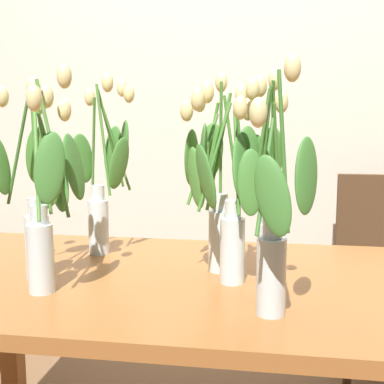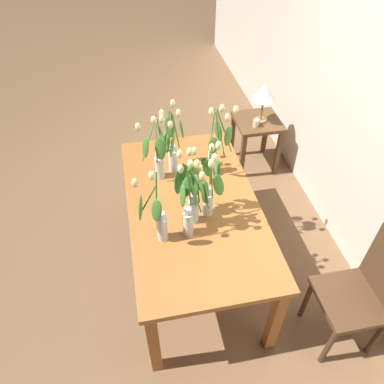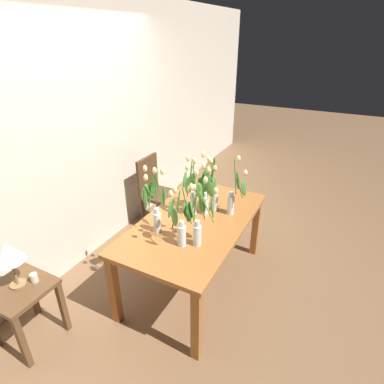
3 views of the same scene
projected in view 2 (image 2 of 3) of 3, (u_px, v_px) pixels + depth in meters
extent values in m
plane|color=brown|center=(193.00, 266.00, 3.04)|extent=(18.00, 18.00, 0.00)
cube|color=#A3602D|center=(193.00, 205.00, 2.55)|extent=(1.60, 0.90, 0.04)
cube|color=#A3602D|center=(134.00, 182.00, 3.27)|extent=(0.07, 0.07, 0.70)
cube|color=#A3602D|center=(154.00, 342.00, 2.22)|extent=(0.07, 0.07, 0.70)
cube|color=#A3602D|center=(219.00, 172.00, 3.38)|extent=(0.07, 0.07, 0.70)
cube|color=#A3602D|center=(275.00, 319.00, 2.33)|extent=(0.07, 0.07, 0.70)
cylinder|color=silver|center=(160.00, 167.00, 2.68)|extent=(0.07, 0.07, 0.18)
cylinder|color=silver|center=(159.00, 155.00, 2.60)|extent=(0.04, 0.04, 0.05)
cylinder|color=silver|center=(160.00, 170.00, 2.70)|extent=(0.06, 0.06, 0.11)
cylinder|color=#56933D|center=(148.00, 142.00, 2.47)|extent=(0.06, 0.12, 0.27)
ellipsoid|color=#F4E093|center=(138.00, 127.00, 2.34)|extent=(0.04, 0.04, 0.06)
ellipsoid|color=#427F33|center=(145.00, 148.00, 2.44)|extent=(0.08, 0.07, 0.18)
cylinder|color=#56933D|center=(156.00, 139.00, 2.44)|extent=(0.09, 0.03, 0.34)
ellipsoid|color=#F4E093|center=(154.00, 120.00, 2.29)|extent=(0.04, 0.04, 0.06)
ellipsoid|color=#427F33|center=(160.00, 149.00, 2.45)|extent=(0.07, 0.07, 0.17)
cylinder|color=#56933D|center=(165.00, 141.00, 2.50)|extent=(0.04, 0.09, 0.26)
ellipsoid|color=#F4E093|center=(170.00, 125.00, 2.40)|extent=(0.04, 0.04, 0.06)
ellipsoid|color=#427F33|center=(172.00, 146.00, 2.55)|extent=(0.10, 0.07, 0.18)
cylinder|color=#56933D|center=(161.00, 138.00, 2.49)|extent=(0.02, 0.04, 0.30)
ellipsoid|color=#F4E093|center=(162.00, 119.00, 2.39)|extent=(0.04, 0.04, 0.06)
ellipsoid|color=#427F33|center=(168.00, 144.00, 2.55)|extent=(0.10, 0.05, 0.18)
cylinder|color=silver|center=(173.00, 160.00, 2.73)|extent=(0.07, 0.07, 0.18)
cylinder|color=silver|center=(172.00, 148.00, 2.66)|extent=(0.04, 0.04, 0.05)
cylinder|color=silver|center=(173.00, 163.00, 2.76)|extent=(0.06, 0.06, 0.11)
cylinder|color=#3D752D|center=(176.00, 131.00, 2.56)|extent=(0.01, 0.05, 0.29)
ellipsoid|color=#F4E093|center=(178.00, 113.00, 2.47)|extent=(0.04, 0.04, 0.06)
ellipsoid|color=#4C8E38|center=(181.00, 129.00, 2.59)|extent=(0.09, 0.04, 0.18)
cylinder|color=#3D752D|center=(167.00, 132.00, 2.53)|extent=(0.04, 0.07, 0.32)
ellipsoid|color=#F4E093|center=(162.00, 114.00, 2.40)|extent=(0.04, 0.04, 0.06)
ellipsoid|color=#4C8E38|center=(165.00, 143.00, 2.53)|extent=(0.08, 0.08, 0.17)
cylinder|color=#3D752D|center=(173.00, 126.00, 2.59)|extent=(0.10, 0.04, 0.30)
ellipsoid|color=#F4E093|center=(173.00, 103.00, 2.52)|extent=(0.04, 0.04, 0.06)
ellipsoid|color=#4C8E38|center=(170.00, 127.00, 2.65)|extent=(0.06, 0.09, 0.18)
cylinder|color=silver|center=(212.00, 162.00, 2.72)|extent=(0.07, 0.07, 0.18)
cylinder|color=silver|center=(213.00, 150.00, 2.64)|extent=(0.04, 0.04, 0.05)
cylinder|color=silver|center=(212.00, 165.00, 2.74)|extent=(0.06, 0.06, 0.11)
cylinder|color=#478433|center=(224.00, 131.00, 2.51)|extent=(0.05, 0.12, 0.33)
ellipsoid|color=#F4E093|center=(236.00, 110.00, 2.38)|extent=(0.04, 0.04, 0.06)
ellipsoid|color=#427F33|center=(230.00, 134.00, 2.55)|extent=(0.10, 0.06, 0.18)
cylinder|color=#478433|center=(218.00, 130.00, 2.55)|extent=(0.04, 0.06, 0.31)
ellipsoid|color=#F4E093|center=(222.00, 108.00, 2.46)|extent=(0.04, 0.04, 0.06)
ellipsoid|color=#427F33|center=(218.00, 131.00, 2.62)|extent=(0.08, 0.08, 0.18)
cylinder|color=#478433|center=(220.00, 135.00, 2.50)|extent=(0.09, 0.06, 0.32)
ellipsoid|color=#F4E093|center=(228.00, 117.00, 2.36)|extent=(0.04, 0.04, 0.06)
ellipsoid|color=#427F33|center=(228.00, 137.00, 2.50)|extent=(0.07, 0.08, 0.18)
cylinder|color=#478433|center=(212.00, 132.00, 2.49)|extent=(0.06, 0.04, 0.35)
ellipsoid|color=#F4E093|center=(211.00, 112.00, 2.35)|extent=(0.04, 0.04, 0.06)
ellipsoid|color=#427F33|center=(213.00, 146.00, 2.51)|extent=(0.09, 0.07, 0.18)
cylinder|color=silver|center=(208.00, 204.00, 2.40)|extent=(0.07, 0.07, 0.18)
cylinder|color=silver|center=(208.00, 191.00, 2.32)|extent=(0.04, 0.04, 0.05)
cylinder|color=silver|center=(208.00, 207.00, 2.42)|extent=(0.06, 0.06, 0.11)
cylinder|color=#478433|center=(210.00, 170.00, 2.25)|extent=(0.07, 0.03, 0.29)
ellipsoid|color=#F4E093|center=(212.00, 148.00, 2.17)|extent=(0.04, 0.04, 0.06)
ellipsoid|color=#4C8E38|center=(207.00, 167.00, 2.30)|extent=(0.05, 0.10, 0.18)
cylinder|color=#478433|center=(200.00, 172.00, 2.26)|extent=(0.08, 0.08, 0.25)
ellipsoid|color=#F4E093|center=(193.00, 151.00, 2.19)|extent=(0.04, 0.04, 0.06)
ellipsoid|color=#4C8E38|center=(192.00, 178.00, 2.29)|extent=(0.09, 0.08, 0.18)
cylinder|color=#478433|center=(211.00, 176.00, 2.20)|extent=(0.06, 0.02, 0.31)
ellipsoid|color=#F4E093|center=(214.00, 158.00, 2.07)|extent=(0.04, 0.04, 0.06)
ellipsoid|color=#4C8E38|center=(218.00, 185.00, 2.21)|extent=(0.05, 0.11, 0.18)
cylinder|color=#478433|center=(214.00, 170.00, 2.21)|extent=(0.01, 0.05, 0.35)
ellipsoid|color=#F4E093|center=(218.00, 145.00, 2.09)|extent=(0.04, 0.04, 0.06)
ellipsoid|color=#4C8E38|center=(218.00, 169.00, 2.26)|extent=(0.09, 0.04, 0.18)
cylinder|color=silver|center=(188.00, 224.00, 2.28)|extent=(0.07, 0.07, 0.18)
cylinder|color=silver|center=(188.00, 211.00, 2.20)|extent=(0.04, 0.04, 0.05)
cylinder|color=silver|center=(188.00, 227.00, 2.30)|extent=(0.06, 0.06, 0.11)
cylinder|color=#478433|center=(195.00, 195.00, 2.10)|extent=(0.03, 0.08, 0.29)
ellipsoid|color=#F4E093|center=(202.00, 176.00, 1.99)|extent=(0.04, 0.04, 0.06)
ellipsoid|color=#427F33|center=(203.00, 192.00, 2.12)|extent=(0.09, 0.07, 0.18)
cylinder|color=#478433|center=(189.00, 188.00, 2.11)|extent=(0.05, 0.03, 0.32)
ellipsoid|color=#F4E093|center=(191.00, 164.00, 2.02)|extent=(0.04, 0.04, 0.06)
ellipsoid|color=#427F33|center=(187.00, 187.00, 2.17)|extent=(0.06, 0.12, 0.18)
cylinder|color=#478433|center=(200.00, 189.00, 2.09)|extent=(0.01, 0.12, 0.34)
ellipsoid|color=#F4E093|center=(211.00, 164.00, 1.97)|extent=(0.04, 0.04, 0.06)
ellipsoid|color=#427F33|center=(206.00, 191.00, 2.15)|extent=(0.11, 0.05, 0.18)
cylinder|color=#478433|center=(193.00, 189.00, 2.10)|extent=(0.04, 0.06, 0.33)
ellipsoid|color=#F4E093|center=(197.00, 164.00, 2.00)|extent=(0.04, 0.04, 0.06)
ellipsoid|color=#427F33|center=(195.00, 186.00, 2.15)|extent=(0.07, 0.07, 0.17)
cylinder|color=silver|center=(193.00, 211.00, 2.36)|extent=(0.07, 0.07, 0.18)
cylinder|color=silver|center=(193.00, 198.00, 2.28)|extent=(0.04, 0.04, 0.05)
cylinder|color=silver|center=(193.00, 214.00, 2.38)|extent=(0.06, 0.06, 0.11)
cylinder|color=#478433|center=(187.00, 185.00, 2.17)|extent=(0.03, 0.08, 0.27)
ellipsoid|color=#F4E093|center=(181.00, 169.00, 2.06)|extent=(0.04, 0.04, 0.06)
ellipsoid|color=#427F33|center=(183.00, 196.00, 2.17)|extent=(0.08, 0.05, 0.17)
cylinder|color=#478433|center=(197.00, 185.00, 2.17)|extent=(0.04, 0.03, 0.27)
ellipsoid|color=#F4E093|center=(200.00, 168.00, 2.07)|extent=(0.04, 0.04, 0.06)
ellipsoid|color=#427F33|center=(205.00, 192.00, 2.21)|extent=(0.07, 0.08, 0.17)
cylinder|color=#478433|center=(186.00, 177.00, 2.21)|extent=(0.08, 0.07, 0.28)
ellipsoid|color=#F4E093|center=(180.00, 154.00, 2.13)|extent=(0.04, 0.04, 0.06)
ellipsoid|color=#427F33|center=(178.00, 182.00, 2.24)|extent=(0.10, 0.08, 0.18)
cylinder|color=#478433|center=(191.00, 176.00, 2.20)|extent=(0.07, 0.02, 0.31)
ellipsoid|color=#F4E093|center=(190.00, 152.00, 2.11)|extent=(0.04, 0.04, 0.06)
ellipsoid|color=#427F33|center=(185.00, 173.00, 2.22)|extent=(0.04, 0.11, 0.18)
cylinder|color=silver|center=(162.00, 228.00, 2.25)|extent=(0.07, 0.07, 0.18)
cylinder|color=silver|center=(161.00, 216.00, 2.17)|extent=(0.04, 0.04, 0.05)
cylinder|color=silver|center=(162.00, 232.00, 2.27)|extent=(0.06, 0.06, 0.11)
cylinder|color=#3D752D|center=(156.00, 198.00, 2.03)|extent=(0.04, 0.04, 0.35)
ellipsoid|color=#F4E093|center=(152.00, 176.00, 1.90)|extent=(0.04, 0.04, 0.06)
ellipsoid|color=#427F33|center=(157.00, 211.00, 2.03)|extent=(0.06, 0.09, 0.18)
cylinder|color=#3D752D|center=(148.00, 200.00, 2.09)|extent=(0.04, 0.12, 0.24)
ellipsoid|color=#F4E093|center=(135.00, 183.00, 2.00)|extent=(0.04, 0.04, 0.06)
ellipsoid|color=#427F33|center=(140.00, 208.00, 2.09)|extent=(0.11, 0.06, 0.18)
cube|color=#4C331E|center=(350.00, 299.00, 2.32)|extent=(0.40, 0.40, 0.04)
cylinder|color=#4C331E|center=(328.00, 346.00, 2.34)|extent=(0.04, 0.04, 0.43)
cylinder|color=#4C331E|center=(306.00, 299.00, 2.58)|extent=(0.04, 0.04, 0.43)
cylinder|color=#4C331E|center=(377.00, 337.00, 2.38)|extent=(0.04, 0.04, 0.43)
cylinder|color=#4C331E|center=(351.00, 291.00, 2.62)|extent=(0.04, 0.04, 0.43)
cube|color=brown|center=(258.00, 122.00, 3.66)|extent=(0.44, 0.44, 0.04)
cube|color=brown|center=(232.00, 136.00, 3.96)|extent=(0.04, 0.04, 0.51)
cube|color=brown|center=(242.00, 157.00, 3.69)|extent=(0.04, 0.04, 0.51)
cube|color=brown|center=(266.00, 132.00, 4.01)|extent=(0.04, 0.04, 0.51)
cube|color=brown|center=(278.00, 153.00, 3.74)|extent=(0.04, 0.04, 0.51)
cylinder|color=olive|center=(260.00, 120.00, 3.63)|extent=(0.12, 0.12, 0.02)
cylinder|color=olive|center=(262.00, 109.00, 3.55)|extent=(0.02, 0.02, 0.22)
cone|color=silver|center=(265.00, 92.00, 3.42)|extent=(0.22, 0.22, 0.16)
cylinder|color=beige|center=(256.00, 123.00, 3.54)|extent=(0.06, 0.06, 0.07)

